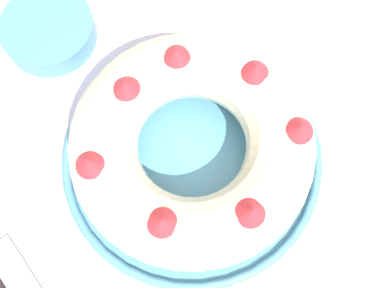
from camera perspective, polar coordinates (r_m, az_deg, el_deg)
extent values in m
plane|color=brown|center=(1.36, -0.63, -10.93)|extent=(8.00, 8.00, 0.00)
cube|color=silver|center=(0.63, -1.34, -1.71)|extent=(1.37, 1.20, 0.03)
cylinder|color=#518EB2|center=(0.61, 0.00, -1.75)|extent=(0.34, 0.34, 0.01)
torus|color=#518EB2|center=(0.60, 0.00, -1.49)|extent=(0.35, 0.35, 0.01)
torus|color=beige|center=(0.56, 0.00, 0.00)|extent=(0.31, 0.31, 0.09)
cone|color=red|center=(0.48, -3.88, -9.78)|extent=(0.03, 0.03, 0.02)
cone|color=red|center=(0.49, 7.25, -8.72)|extent=(0.04, 0.04, 0.02)
cone|color=red|center=(0.52, 13.60, 2.01)|extent=(0.04, 0.04, 0.02)
cone|color=red|center=(0.55, 7.86, 9.68)|extent=(0.05, 0.05, 0.02)
cone|color=red|center=(0.55, -1.97, 11.51)|extent=(0.04, 0.04, 0.02)
cone|color=red|center=(0.54, -8.48, 7.41)|extent=(0.04, 0.04, 0.02)
cone|color=red|center=(0.51, -12.96, -2.31)|extent=(0.04, 0.04, 0.02)
cube|color=silver|center=(0.63, -21.20, -14.40)|extent=(0.02, 0.09, 0.00)
cylinder|color=#518EB2|center=(0.71, -17.73, 13.52)|extent=(0.14, 0.14, 0.04)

